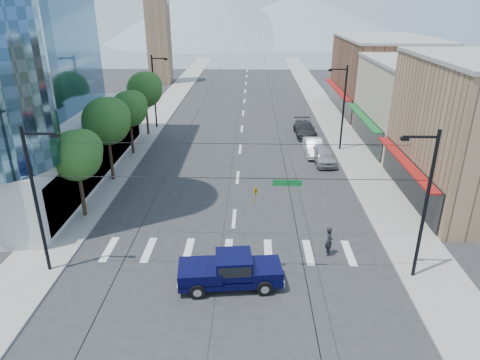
{
  "coord_description": "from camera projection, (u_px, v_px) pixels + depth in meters",
  "views": [
    {
      "loc": [
        1.25,
        -22.23,
        15.08
      ],
      "look_at": [
        0.43,
        6.3,
        3.0
      ],
      "focal_mm": 32.0,
      "sensor_mm": 36.0,
      "label": 1
    }
  ],
  "objects": [
    {
      "name": "mountain_right",
      "position": [
        300.0,
        16.0,
        169.63
      ],
      "size": [
        90.0,
        90.0,
        18.0
      ],
      "primitive_type": "cone",
      "color": "gray",
      "rests_on": "ground"
    },
    {
      "name": "tree_midfar",
      "position": [
        130.0,
        108.0,
        43.22
      ],
      "size": [
        3.65,
        3.64,
        6.71
      ],
      "color": "black",
      "rests_on": "ground"
    },
    {
      "name": "clock_tower",
      "position": [
        158.0,
        25.0,
        79.73
      ],
      "size": [
        4.8,
        4.8,
        20.4
      ],
      "color": "#8C6B4C",
      "rests_on": "ground"
    },
    {
      "name": "parked_car_mid",
      "position": [
        313.0,
        147.0,
        44.8
      ],
      "size": [
        1.79,
        4.94,
        1.62
      ],
      "primitive_type": "imported",
      "rotation": [
        0.0,
        0.0,
        0.02
      ],
      "color": "silver",
      "rests_on": "ground"
    },
    {
      "name": "shop_far",
      "position": [
        384.0,
        76.0,
        60.72
      ],
      "size": [
        12.0,
        18.0,
        10.0
      ],
      "primitive_type": "cube",
      "color": "brown",
      "rests_on": "ground"
    },
    {
      "name": "signal_rig",
      "position": [
        232.0,
        204.0,
        23.64
      ],
      "size": [
        21.8,
        0.2,
        9.0
      ],
      "color": "black",
      "rests_on": "ground"
    },
    {
      "name": "lamp_pole_ne",
      "position": [
        343.0,
        105.0,
        44.42
      ],
      "size": [
        2.0,
        0.25,
        9.0
      ],
      "color": "black",
      "rests_on": "ground"
    },
    {
      "name": "shop_mid",
      "position": [
        425.0,
        106.0,
        46.19
      ],
      "size": [
        12.0,
        14.0,
        9.0
      ],
      "primitive_type": "cube",
      "color": "tan",
      "rests_on": "ground"
    },
    {
      "name": "tree_near",
      "position": [
        78.0,
        154.0,
        30.33
      ],
      "size": [
        3.65,
        3.64,
        6.71
      ],
      "color": "black",
      "rests_on": "ground"
    },
    {
      "name": "tree_far",
      "position": [
        146.0,
        88.0,
        49.43
      ],
      "size": [
        4.09,
        4.09,
        7.52
      ],
      "color": "black",
      "rests_on": "ground"
    },
    {
      "name": "parked_car_far",
      "position": [
        305.0,
        129.0,
        51.03
      ],
      "size": [
        2.52,
        5.76,
        1.65
      ],
      "primitive_type": "imported",
      "rotation": [
        0.0,
        0.0,
        0.04
      ],
      "color": "#28282A",
      "rests_on": "ground"
    },
    {
      "name": "tree_midnear",
      "position": [
        108.0,
        120.0,
        36.54
      ],
      "size": [
        4.09,
        4.09,
        7.52
      ],
      "color": "black",
      "rests_on": "ground"
    },
    {
      "name": "mountain_left",
      "position": [
        210.0,
        11.0,
        160.56
      ],
      "size": [
        80.0,
        80.0,
        22.0
      ],
      "primitive_type": "cone",
      "color": "gray",
      "rests_on": "ground"
    },
    {
      "name": "lamp_pole_nw",
      "position": [
        155.0,
        89.0,
        52.34
      ],
      "size": [
        2.0,
        0.25,
        9.0
      ],
      "color": "black",
      "rests_on": "ground"
    },
    {
      "name": "sidewalk_left",
      "position": [
        163.0,
        109.0,
        63.48
      ],
      "size": [
        4.0,
        120.0,
        0.15
      ],
      "primitive_type": "cube",
      "color": "gray",
      "rests_on": "ground"
    },
    {
      "name": "sidewalk_right",
      "position": [
        325.0,
        110.0,
        62.85
      ],
      "size": [
        4.0,
        120.0,
        0.15
      ],
      "primitive_type": "cube",
      "color": "gray",
      "rests_on": "ground"
    },
    {
      "name": "pickup_truck",
      "position": [
        230.0,
        270.0,
        24.03
      ],
      "size": [
        6.09,
        2.79,
        2.0
      ],
      "rotation": [
        0.0,
        0.0,
        0.11
      ],
      "color": "black",
      "rests_on": "ground"
    },
    {
      "name": "ground",
      "position": [
        230.0,
        264.0,
        26.37
      ],
      "size": [
        160.0,
        160.0,
        0.0
      ],
      "primitive_type": "plane",
      "color": "#28282B",
      "rests_on": "ground"
    },
    {
      "name": "pedestrian",
      "position": [
        329.0,
        241.0,
        27.07
      ],
      "size": [
        0.5,
        0.73,
        1.95
      ],
      "primitive_type": "imported",
      "rotation": [
        0.0,
        0.0,
        1.62
      ],
      "color": "black",
      "rests_on": "ground"
    },
    {
      "name": "parked_car_near",
      "position": [
        323.0,
        155.0,
        42.47
      ],
      "size": [
        2.34,
        5.1,
        1.69
      ],
      "primitive_type": "imported",
      "rotation": [
        0.0,
        0.0,
        0.07
      ],
      "color": "#A1A0A4",
      "rests_on": "ground"
    }
  ]
}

